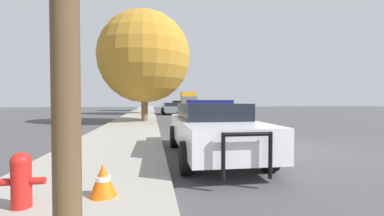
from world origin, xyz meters
TOP-DOWN VIEW (x-y plane):
  - ground_plane at (0.00, 0.00)m, footprint 110.00×110.00m
  - sidewalk_left at (-5.10, 0.00)m, footprint 3.00×110.00m
  - police_car at (-2.36, -0.71)m, footprint 2.04×5.15m
  - fire_hydrant at (-5.58, -3.85)m, footprint 0.57×0.25m
  - traffic_light at (-2.96, 19.10)m, footprint 4.23×0.35m
  - car_background_distant at (0.52, 39.71)m, footprint 2.03×4.24m
  - car_background_midblock at (-1.84, 20.56)m, footprint 2.14×4.29m
  - box_truck at (2.01, 34.70)m, footprint 2.88×7.20m
  - tree_sidewalk_mid at (-4.60, 21.17)m, footprint 5.17×5.17m
  - tree_sidewalk_far at (-4.74, 30.42)m, footprint 4.33×4.33m
  - tree_sidewalk_near at (-4.42, 9.94)m, footprint 6.06×6.06m
  - traffic_cone at (-4.62, -3.60)m, footprint 0.38×0.38m

SIDE VIEW (x-z plane):
  - ground_plane at x=0.00m, z-range 0.00..0.00m
  - sidewalk_left at x=-5.10m, z-range 0.00..0.13m
  - traffic_cone at x=-4.62m, z-range 0.13..0.59m
  - fire_hydrant at x=-5.58m, z-range 0.15..0.86m
  - car_background_midblock at x=-1.84m, z-range 0.07..1.35m
  - police_car at x=-2.36m, z-range 0.01..1.53m
  - car_background_distant at x=0.52m, z-range 0.05..1.53m
  - box_truck at x=2.01m, z-range 0.12..3.06m
  - traffic_light at x=-2.96m, z-range 1.16..5.91m
  - tree_sidewalk_mid at x=-4.60m, z-range 0.93..7.70m
  - tree_sidewalk_far at x=-4.74m, z-range 1.17..7.61m
  - tree_sidewalk_near at x=-4.42m, z-range 0.74..8.04m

